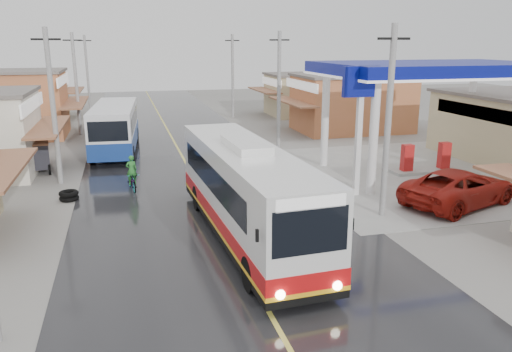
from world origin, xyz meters
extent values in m
plane|color=slate|center=(0.00, 0.00, 0.00)|extent=(120.00, 120.00, 0.00)
cube|color=black|center=(0.00, 15.00, 0.01)|extent=(12.00, 90.00, 0.02)
cube|color=#D8CC4C|center=(0.00, 15.00, 0.02)|extent=(0.15, 90.00, 0.01)
cube|color=gray|center=(13.00, 6.00, 0.01)|extent=(16.00, 16.00, 0.03)
cube|color=navy|center=(13.00, 6.00, 5.85)|extent=(12.00, 8.00, 0.70)
cube|color=white|center=(13.00, 6.00, 5.55)|extent=(12.10, 8.10, 0.12)
cylinder|color=white|center=(8.00, 9.00, 2.75)|extent=(0.44, 0.44, 5.50)
cylinder|color=white|center=(18.00, 9.00, 2.75)|extent=(0.44, 0.44, 5.50)
cylinder|color=white|center=(8.00, 3.00, 2.75)|extent=(0.44, 0.44, 5.50)
cube|color=gray|center=(13.00, 6.00, 0.10)|extent=(4.00, 1.20, 0.20)
cube|color=#B21919|center=(11.80, 6.00, 0.95)|extent=(0.60, 0.45, 1.50)
cube|color=#B21919|center=(14.20, 6.00, 0.95)|extent=(0.60, 0.45, 1.50)
cube|color=white|center=(7.20, 3.00, 3.00)|extent=(0.25, 0.25, 6.00)
cube|color=navy|center=(7.20, 3.00, 5.50)|extent=(1.80, 0.30, 1.40)
cube|color=silver|center=(0.72, -0.91, 2.02)|extent=(3.07, 11.99, 2.92)
cube|color=black|center=(0.72, -0.91, 0.47)|extent=(3.09, 12.01, 0.30)
cube|color=red|center=(0.72, -0.91, 0.96)|extent=(3.11, 12.03, 0.54)
cube|color=yellow|center=(0.72, -0.91, 0.63)|extent=(3.12, 12.04, 0.14)
cube|color=black|center=(0.69, -0.42, 2.35)|extent=(2.99, 9.52, 0.99)
cube|color=black|center=(1.01, -6.79, 2.45)|extent=(2.18, 0.23, 1.29)
cube|color=black|center=(0.42, 4.97, 2.45)|extent=(2.18, 0.23, 1.09)
cube|color=white|center=(1.01, -6.79, 3.24)|extent=(1.98, 0.22, 0.35)
cube|color=silver|center=(0.72, -0.91, 3.63)|extent=(1.34, 3.03, 0.30)
cylinder|color=black|center=(-0.16, -5.12, 0.56)|extent=(0.40, 1.11, 1.09)
cylinder|color=black|center=(2.01, -5.01, 0.56)|extent=(0.40, 1.11, 1.09)
cylinder|color=black|center=(-0.56, 2.79, 0.56)|extent=(0.40, 1.11, 1.09)
cylinder|color=black|center=(1.61, 2.90, 0.56)|extent=(0.40, 1.11, 1.09)
sphere|color=#FFF2CC|center=(0.18, -6.90, 0.76)|extent=(0.29, 0.29, 0.28)
sphere|color=#FFF2CC|center=(1.86, -6.82, 0.76)|extent=(0.29, 0.29, 0.28)
cube|color=black|center=(-0.38, -6.61, 2.40)|extent=(0.08, 0.08, 0.35)
cube|color=black|center=(2.39, -6.47, 2.40)|extent=(0.08, 0.08, 0.35)
cube|color=silver|center=(-4.14, 16.22, 1.89)|extent=(3.24, 9.76, 2.67)
cube|color=navy|center=(-4.14, 16.22, 0.98)|extent=(3.29, 9.81, 1.07)
cube|color=black|center=(-4.14, 16.22, 2.26)|extent=(3.17, 8.17, 0.96)
cube|color=black|center=(-4.48, 11.49, 2.26)|extent=(2.26, 0.28, 1.17)
cylinder|color=black|center=(-5.54, 12.90, 0.55)|extent=(0.40, 1.09, 1.07)
cylinder|color=black|center=(-3.22, 12.74, 0.55)|extent=(0.40, 1.09, 1.07)
cylinder|color=black|center=(-5.05, 19.71, 0.55)|extent=(0.40, 1.09, 1.07)
cylinder|color=black|center=(-2.73, 19.55, 0.55)|extent=(0.40, 1.09, 1.07)
imported|color=#9D180F|center=(11.11, 0.42, 0.84)|extent=(6.61, 4.66, 1.67)
imported|color=black|center=(-3.34, 6.73, 0.45)|extent=(0.88, 1.79, 0.90)
imported|color=#26742B|center=(-3.34, 6.53, 1.10)|extent=(0.60, 0.45, 1.49)
cube|color=#26262D|center=(-8.55, 11.87, 1.01)|extent=(1.68, 2.31, 1.39)
cube|color=brown|center=(-8.55, 11.87, 1.76)|extent=(1.74, 2.37, 0.11)
cylinder|color=black|center=(-9.18, 11.02, 0.32)|extent=(0.28, 0.66, 0.64)
cylinder|color=black|center=(-9.39, 12.50, 0.32)|extent=(0.28, 0.66, 0.64)
cylinder|color=black|center=(-7.78, 11.01, 0.32)|extent=(0.22, 0.65, 0.64)
torus|color=black|center=(-6.30, 5.75, 0.12)|extent=(0.91, 0.91, 0.23)
torus|color=black|center=(-6.30, 5.75, 0.35)|extent=(0.91, 0.91, 0.23)
camera|label=1|loc=(-3.54, -18.34, 7.28)|focal=35.00mm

